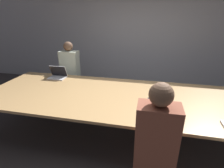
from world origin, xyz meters
name	(u,v)px	position (x,y,z in m)	size (l,w,h in m)	color
ground_plane	(124,135)	(0.00, 0.00, 0.00)	(24.00, 24.00, 0.00)	#383333
curtain_wall	(139,36)	(0.00, 2.48, 1.40)	(12.00, 0.06, 2.80)	#ADADB2
conference_table	(125,99)	(0.00, 0.00, 0.70)	(4.61, 1.56, 0.74)	tan
laptop_far_left	(58,74)	(-1.47, 0.57, 0.81)	(0.34, 0.25, 0.24)	silver
person_far_left	(71,73)	(-1.43, 1.07, 0.68)	(0.40, 0.24, 1.40)	#2D2D38
laptop_near_midright	(160,115)	(0.51, -0.55, 0.81)	(0.31, 0.22, 0.22)	#333338
person_near_midright	(155,150)	(0.45, -1.05, 0.69)	(0.40, 0.24, 1.41)	#2D2D38
cup_near_midright	(180,116)	(0.76, -0.50, 0.78)	(0.09, 0.09, 0.08)	brown
stapler	(149,101)	(0.37, -0.15, 0.77)	(0.05, 0.15, 0.05)	black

